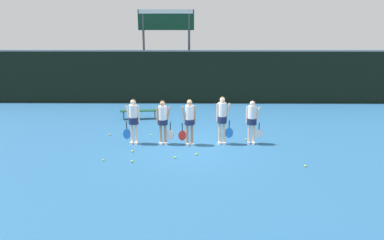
{
  "coord_description": "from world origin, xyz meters",
  "views": [
    {
      "loc": [
        0.14,
        -13.49,
        4.18
      ],
      "look_at": [
        -0.01,
        -0.0,
        0.94
      ],
      "focal_mm": 35.0,
      "sensor_mm": 36.0,
      "label": 1
    }
  ],
  "objects": [
    {
      "name": "scoreboard",
      "position": [
        -1.7,
        10.11,
        4.21
      ],
      "size": [
        3.44,
        0.15,
        5.41
      ],
      "color": "#515156",
      "rests_on": "ground_plane"
    },
    {
      "name": "player_1",
      "position": [
        -1.09,
        -0.02,
        0.98
      ],
      "size": [
        0.64,
        0.37,
        1.67
      ],
      "rotation": [
        0.0,
        0.0,
        0.2
      ],
      "color": "tan",
      "rests_on": "ground_plane"
    },
    {
      "name": "player_0",
      "position": [
        -2.19,
        0.02,
        1.01
      ],
      "size": [
        0.66,
        0.38,
        1.72
      ],
      "rotation": [
        0.0,
        0.0,
        -0.19
      ],
      "color": "beige",
      "rests_on": "ground_plane"
    },
    {
      "name": "tennis_ball_2",
      "position": [
        -2.9,
        -1.91,
        0.03
      ],
      "size": [
        0.07,
        0.07,
        0.07
      ],
      "primitive_type": "sphere",
      "color": "#CCE033",
      "rests_on": "ground_plane"
    },
    {
      "name": "bench_courtside",
      "position": [
        -2.6,
        4.09,
        0.37
      ],
      "size": [
        1.86,
        0.58,
        0.43
      ],
      "rotation": [
        0.0,
        0.0,
        0.12
      ],
      "color": "#19472D",
      "rests_on": "ground_plane"
    },
    {
      "name": "tennis_ball_5",
      "position": [
        -1.94,
        -2.0,
        0.03
      ],
      "size": [
        0.07,
        0.07,
        0.07
      ],
      "primitive_type": "sphere",
      "color": "#CCE033",
      "rests_on": "ground_plane"
    },
    {
      "name": "tennis_ball_3",
      "position": [
        -1.68,
        1.11,
        0.03
      ],
      "size": [
        0.06,
        0.06,
        0.06
      ],
      "primitive_type": "sphere",
      "color": "#CCE033",
      "rests_on": "ground_plane"
    },
    {
      "name": "tennis_ball_0",
      "position": [
        -2.1,
        -0.98,
        0.03
      ],
      "size": [
        0.07,
        0.07,
        0.07
      ],
      "primitive_type": "sphere",
      "color": "#CCE033",
      "rests_on": "ground_plane"
    },
    {
      "name": "player_4",
      "position": [
        2.23,
        0.06,
        0.98
      ],
      "size": [
        0.63,
        0.36,
        1.67
      ],
      "rotation": [
        0.0,
        0.0,
        -0.19
      ],
      "color": "beige",
      "rests_on": "ground_plane"
    },
    {
      "name": "fence_windscreen",
      "position": [
        0.0,
        8.19,
        1.55
      ],
      "size": [
        60.0,
        0.08,
        3.07
      ],
      "color": "black",
      "rests_on": "ground_plane"
    },
    {
      "name": "ground_plane",
      "position": [
        0.0,
        0.0,
        0.0
      ],
      "size": [
        140.0,
        140.0,
        0.0
      ],
      "primitive_type": "plane",
      "color": "#235684"
    },
    {
      "name": "tennis_ball_6",
      "position": [
        0.15,
        -1.31,
        0.04
      ],
      "size": [
        0.07,
        0.07,
        0.07
      ],
      "primitive_type": "sphere",
      "color": "#CCE033",
      "rests_on": "ground_plane"
    },
    {
      "name": "tennis_ball_4",
      "position": [
        2.09,
        0.52,
        0.04
      ],
      "size": [
        0.07,
        0.07,
        0.07
      ],
      "primitive_type": "sphere",
      "color": "#CCE033",
      "rests_on": "ground_plane"
    },
    {
      "name": "tennis_ball_8",
      "position": [
        3.58,
        -2.38,
        0.03
      ],
      "size": [
        0.07,
        0.07,
        0.07
      ],
      "primitive_type": "sphere",
      "color": "#CCE033",
      "rests_on": "ground_plane"
    },
    {
      "name": "tennis_ball_7",
      "position": [
        -3.38,
        1.17,
        0.04
      ],
      "size": [
        0.07,
        0.07,
        0.07
      ],
      "primitive_type": "sphere",
      "color": "#CCE033",
      "rests_on": "ground_plane"
    },
    {
      "name": "player_3",
      "position": [
        1.12,
        0.03,
        1.06
      ],
      "size": [
        0.64,
        0.35,
        1.81
      ],
      "rotation": [
        0.0,
        0.0,
        0.1
      ],
      "color": "beige",
      "rests_on": "ground_plane"
    },
    {
      "name": "player_2",
      "position": [
        -0.1,
        -0.1,
        1.01
      ],
      "size": [
        0.64,
        0.37,
        1.72
      ],
      "rotation": [
        0.0,
        0.0,
        0.21
      ],
      "color": "tan",
      "rests_on": "ground_plane"
    },
    {
      "name": "tennis_ball_1",
      "position": [
        -0.55,
        -1.62,
        0.04
      ],
      "size": [
        0.07,
        0.07,
        0.07
      ],
      "primitive_type": "sphere",
      "color": "#CCE033",
      "rests_on": "ground_plane"
    }
  ]
}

